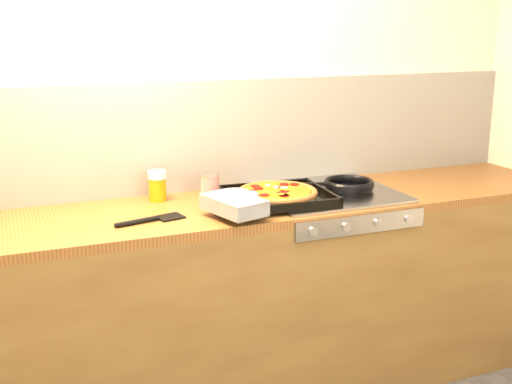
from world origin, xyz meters
name	(u,v)px	position (x,y,z in m)	size (l,w,h in m)	color
room_shell	(211,136)	(0.00, 1.39, 1.15)	(3.20, 3.20, 3.20)	white
counter_run	(233,302)	(0.00, 1.10, 0.45)	(3.20, 0.62, 0.90)	olive
stovetop	(326,193)	(0.45, 1.10, 0.91)	(0.60, 0.56, 0.02)	#9E9FA4
pizza_on_tray	(265,196)	(0.11, 1.01, 0.95)	(0.59, 0.49, 0.07)	black
frying_pan	(348,185)	(0.55, 1.09, 0.94)	(0.40, 0.28, 0.04)	black
tomato_can	(210,187)	(-0.07, 1.20, 0.96)	(0.10, 0.10, 0.12)	maroon
juice_glass	(157,185)	(-0.28, 1.28, 0.97)	(0.09, 0.09, 0.13)	orange
wooden_spoon	(250,187)	(0.17, 1.32, 0.91)	(0.28, 0.15, 0.02)	#AB8248
black_spatula	(151,220)	(-0.38, 0.99, 0.91)	(0.29, 0.12, 0.02)	black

